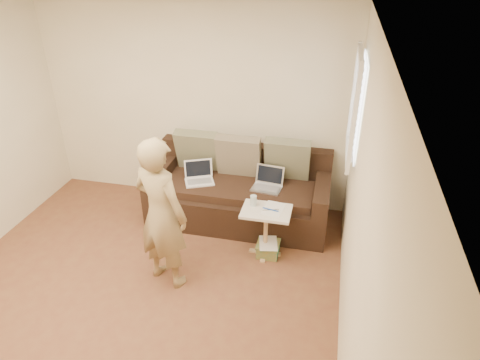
% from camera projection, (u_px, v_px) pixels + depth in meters
% --- Properties ---
extents(floor, '(4.50, 4.50, 0.00)m').
position_uv_depth(floor, '(127.00, 310.00, 4.13)').
color(floor, brown).
rests_on(floor, ground).
extents(ceiling, '(4.50, 4.50, 0.00)m').
position_uv_depth(ceiling, '(78.00, 29.00, 2.87)').
color(ceiling, white).
rests_on(ceiling, wall_back).
extents(wall_back, '(4.00, 0.00, 4.00)m').
position_uv_depth(wall_back, '(194.00, 106.00, 5.42)').
color(wall_back, beige).
rests_on(wall_back, ground).
extents(wall_right, '(0.00, 4.50, 4.50)m').
position_uv_depth(wall_right, '(358.00, 226.00, 3.11)').
color(wall_right, beige).
rests_on(wall_right, ground).
extents(window_blinds, '(0.12, 0.88, 1.08)m').
position_uv_depth(window_blinds, '(356.00, 106.00, 4.20)').
color(window_blinds, white).
rests_on(window_blinds, wall_right).
extents(sofa, '(2.20, 0.95, 0.85)m').
position_uv_depth(sofa, '(239.00, 190.00, 5.30)').
color(sofa, black).
rests_on(sofa, ground).
extents(pillow_left, '(0.55, 0.29, 0.57)m').
position_uv_depth(pillow_left, '(198.00, 150.00, 5.45)').
color(pillow_left, '#64684D').
rests_on(pillow_left, sofa).
extents(pillow_mid, '(0.55, 0.27, 0.57)m').
position_uv_depth(pillow_mid, '(239.00, 156.00, 5.30)').
color(pillow_mid, '#706850').
rests_on(pillow_mid, sofa).
extents(pillow_right, '(0.55, 0.28, 0.57)m').
position_uv_depth(pillow_right, '(287.00, 159.00, 5.23)').
color(pillow_right, '#64684D').
rests_on(pillow_right, sofa).
extents(laptop_silver, '(0.37, 0.29, 0.23)m').
position_uv_depth(laptop_silver, '(266.00, 189.00, 5.13)').
color(laptop_silver, '#B7BABC').
rests_on(laptop_silver, sofa).
extents(laptop_white, '(0.42, 0.37, 0.25)m').
position_uv_depth(laptop_white, '(200.00, 183.00, 5.27)').
color(laptop_white, white).
rests_on(laptop_white, sofa).
extents(person, '(0.69, 0.58, 1.62)m').
position_uv_depth(person, '(161.00, 214.00, 4.13)').
color(person, '#92884F').
rests_on(person, ground).
extents(side_table, '(0.53, 0.37, 0.59)m').
position_uv_depth(side_table, '(266.00, 232.00, 4.74)').
color(side_table, silver).
rests_on(side_table, ground).
extents(drinking_glass, '(0.07, 0.07, 0.12)m').
position_uv_depth(drinking_glass, '(253.00, 201.00, 4.66)').
color(drinking_glass, silver).
rests_on(drinking_glass, side_table).
extents(scissors, '(0.18, 0.10, 0.02)m').
position_uv_depth(scissors, '(271.00, 210.00, 4.59)').
color(scissors, silver).
rests_on(scissors, side_table).
extents(paper_on_table, '(0.25, 0.33, 0.00)m').
position_uv_depth(paper_on_table, '(273.00, 209.00, 4.62)').
color(paper_on_table, white).
rests_on(paper_on_table, side_table).
extents(striped_box, '(0.25, 0.25, 0.16)m').
position_uv_depth(striped_box, '(268.00, 249.00, 4.83)').
color(striped_box, '#B8711B').
rests_on(striped_box, ground).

